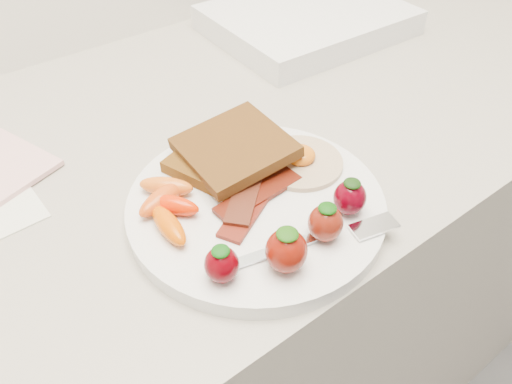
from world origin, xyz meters
TOP-DOWN VIEW (x-y plane):
  - counter at (0.00, 1.70)m, footprint 2.00×0.60m
  - plate at (0.03, 1.54)m, footprint 0.27×0.27m
  - toast_lower at (0.03, 1.61)m, footprint 0.12×0.12m
  - toast_upper at (0.04, 1.60)m, footprint 0.12×0.12m
  - fried_egg at (0.10, 1.55)m, footprint 0.10×0.10m
  - bacon_strips at (0.02, 1.54)m, footprint 0.12×0.10m
  - baby_carrots at (-0.06, 1.58)m, footprint 0.07×0.11m
  - strawberries at (0.02, 1.46)m, footprint 0.18×0.06m
  - fork at (0.04, 1.45)m, footprint 0.17×0.07m
  - appliance at (0.36, 1.84)m, footprint 0.32×0.26m

SIDE VIEW (x-z plane):
  - counter at x=0.00m, z-range 0.00..0.90m
  - plate at x=0.03m, z-range 0.90..0.92m
  - appliance at x=0.36m, z-range 0.90..0.94m
  - fork at x=0.04m, z-range 0.92..0.92m
  - bacon_strips at x=0.02m, z-range 0.92..0.93m
  - fried_egg at x=0.10m, z-range 0.91..0.93m
  - toast_lower at x=0.03m, z-range 0.92..0.93m
  - baby_carrots at x=-0.06m, z-range 0.92..0.94m
  - strawberries at x=0.02m, z-range 0.92..0.96m
  - toast_upper at x=0.04m, z-range 0.93..0.95m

